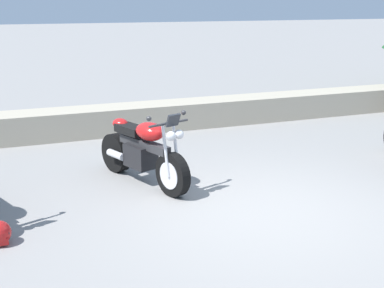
{
  "coord_description": "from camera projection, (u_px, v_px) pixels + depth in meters",
  "views": [
    {
      "loc": [
        -3.13,
        -5.51,
        2.64
      ],
      "look_at": [
        -0.49,
        1.2,
        0.65
      ],
      "focal_mm": 48.59,
      "sensor_mm": 36.0,
      "label": 1
    }
  ],
  "objects": [
    {
      "name": "stone_wall",
      "position": [
        151.0,
        117.0,
        10.98
      ],
      "size": [
        36.0,
        0.8,
        0.55
      ],
      "primitive_type": "cube",
      "color": "#A89E89",
      "rests_on": "ground"
    },
    {
      "name": "ground_plane",
      "position": [
        261.0,
        211.0,
        6.75
      ],
      "size": [
        120.0,
        120.0,
        0.0
      ],
      "primitive_type": "plane",
      "color": "gray"
    },
    {
      "name": "motorcycle_red_centre",
      "position": [
        143.0,
        152.0,
        7.67
      ],
      "size": [
        0.95,
        2.0,
        1.18
      ],
      "color": "black",
      "rests_on": "ground"
    }
  ]
}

